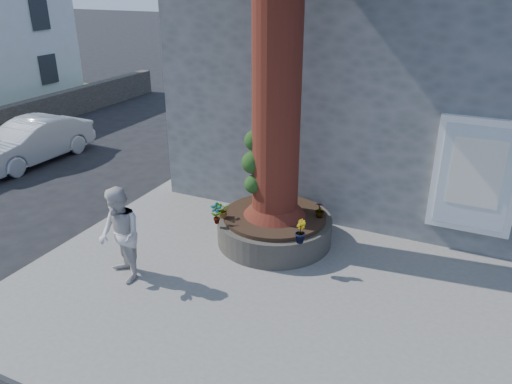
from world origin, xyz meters
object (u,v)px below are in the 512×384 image
at_px(woman, 120,235).
at_px(man, 300,174).
at_px(planter, 274,228).
at_px(car_silver, 31,141).

bearing_deg(woman, man, 95.19).
relative_size(planter, man, 1.27).
distance_m(planter, car_silver, 8.57).
distance_m(man, woman, 4.31).
bearing_deg(car_silver, planter, -9.03).
bearing_deg(car_silver, man, 1.05).
height_order(woman, car_silver, woman).
bearing_deg(woman, planter, 82.52).
relative_size(man, woman, 1.05).
bearing_deg(car_silver, woman, -29.68).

